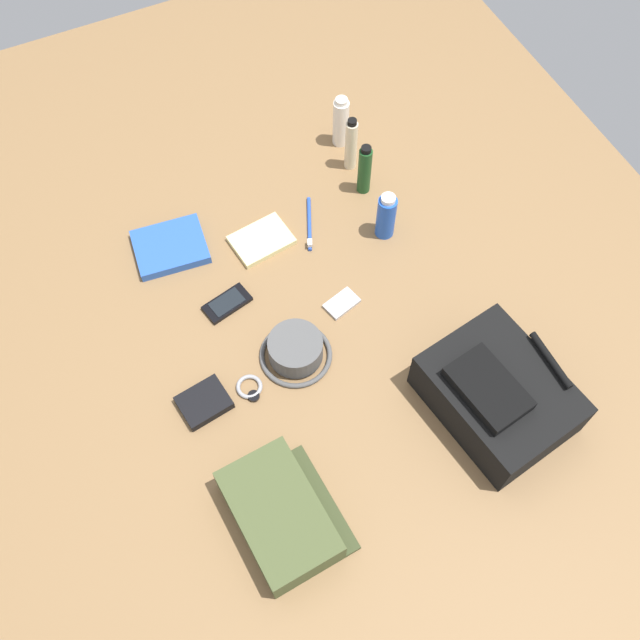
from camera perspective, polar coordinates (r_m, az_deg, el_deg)
ground_plane at (r=1.77m, az=0.00°, el=-0.83°), size 2.64×2.02×0.02m
backpack at (r=1.66m, az=13.83°, el=-5.71°), size 0.36×0.30×0.15m
toiletry_pouch at (r=1.55m, az=-3.11°, el=-15.10°), size 0.28×0.22×0.09m
bucket_hat at (r=1.70m, az=-1.94°, el=-2.41°), size 0.17×0.17×0.07m
toothpaste_tube at (r=2.07m, az=1.65°, el=15.36°), size 0.04×0.04×0.16m
lotion_bottle at (r=2.00m, az=2.47°, el=13.68°), size 0.03×0.03×0.17m
shampoo_bottle at (r=1.95m, az=3.54°, el=11.75°), size 0.04×0.04×0.16m
deodorant_spray at (r=1.87m, az=5.24°, el=8.17°), size 0.05×0.05×0.14m
paperback_novel at (r=1.91m, az=-11.73°, el=5.65°), size 0.17×0.20×0.03m
cell_phone at (r=1.80m, az=-7.35°, el=1.31°), size 0.08×0.13×0.01m
media_player at (r=1.79m, az=1.71°, el=1.32°), size 0.07×0.09×0.01m
wristwatch at (r=1.69m, az=-5.55°, el=-5.36°), size 0.07×0.06×0.01m
toothbrush at (r=1.92m, az=-0.84°, el=7.40°), size 0.16×0.08×0.02m
wallet at (r=1.68m, az=-9.14°, el=-6.45°), size 0.10×0.12×0.02m
notepad at (r=1.90m, az=-4.64°, el=6.31°), size 0.13×0.16×0.02m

